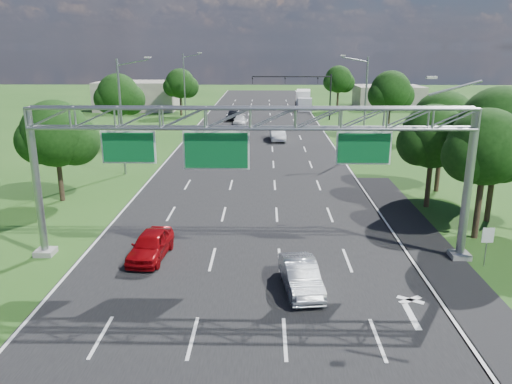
{
  "coord_description": "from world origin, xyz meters",
  "views": [
    {
      "loc": [
        1.0,
        -13.03,
        10.92
      ],
      "look_at": [
        0.48,
        14.38,
        2.94
      ],
      "focal_mm": 35.0,
      "sensor_mm": 36.0,
      "label": 1
    }
  ],
  "objects_px": {
    "sign_gantry": "(252,130)",
    "red_coupe": "(151,245)",
    "traffic_signal": "(308,86)",
    "silver_sedan": "(301,276)",
    "box_truck": "(304,100)",
    "regulatory_sign": "(488,239)"
  },
  "relations": [
    {
      "from": "traffic_signal",
      "to": "silver_sedan",
      "type": "relative_size",
      "value": 2.84
    },
    {
      "from": "box_truck",
      "to": "silver_sedan",
      "type": "bearing_deg",
      "value": -89.6
    },
    {
      "from": "silver_sedan",
      "to": "regulatory_sign",
      "type": "bearing_deg",
      "value": 8.91
    },
    {
      "from": "traffic_signal",
      "to": "silver_sedan",
      "type": "xyz_separation_m",
      "value": [
        -4.8,
        -56.86,
        -4.46
      ]
    },
    {
      "from": "sign_gantry",
      "to": "box_truck",
      "type": "bearing_deg",
      "value": 83.52
    },
    {
      "from": "traffic_signal",
      "to": "red_coupe",
      "type": "height_order",
      "value": "traffic_signal"
    },
    {
      "from": "red_coupe",
      "to": "sign_gantry",
      "type": "bearing_deg",
      "value": 8.22
    },
    {
      "from": "traffic_signal",
      "to": "box_truck",
      "type": "relative_size",
      "value": 1.38
    },
    {
      "from": "sign_gantry",
      "to": "regulatory_sign",
      "type": "xyz_separation_m",
      "value": [
        12.07,
        -1.02,
        -5.38
      ]
    },
    {
      "from": "traffic_signal",
      "to": "box_truck",
      "type": "bearing_deg",
      "value": 87.95
    },
    {
      "from": "regulatory_sign",
      "to": "red_coupe",
      "type": "relative_size",
      "value": 0.49
    },
    {
      "from": "regulatory_sign",
      "to": "box_truck",
      "type": "height_order",
      "value": "box_truck"
    },
    {
      "from": "traffic_signal",
      "to": "red_coupe",
      "type": "relative_size",
      "value": 2.83
    },
    {
      "from": "traffic_signal",
      "to": "box_truck",
      "type": "height_order",
      "value": "traffic_signal"
    },
    {
      "from": "regulatory_sign",
      "to": "traffic_signal",
      "type": "xyz_separation_m",
      "value": [
        -4.92,
        54.02,
        3.66
      ]
    },
    {
      "from": "sign_gantry",
      "to": "red_coupe",
      "type": "relative_size",
      "value": 5.45
    },
    {
      "from": "sign_gantry",
      "to": "box_truck",
      "type": "distance_m",
      "value": 68.18
    },
    {
      "from": "sign_gantry",
      "to": "regulatory_sign",
      "type": "bearing_deg",
      "value": -4.83
    },
    {
      "from": "traffic_signal",
      "to": "silver_sedan",
      "type": "height_order",
      "value": "traffic_signal"
    },
    {
      "from": "traffic_signal",
      "to": "red_coupe",
      "type": "bearing_deg",
      "value": -103.29
    },
    {
      "from": "red_coupe",
      "to": "box_truck",
      "type": "distance_m",
      "value": 69.11
    },
    {
      "from": "silver_sedan",
      "to": "box_truck",
      "type": "height_order",
      "value": "box_truck"
    }
  ]
}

